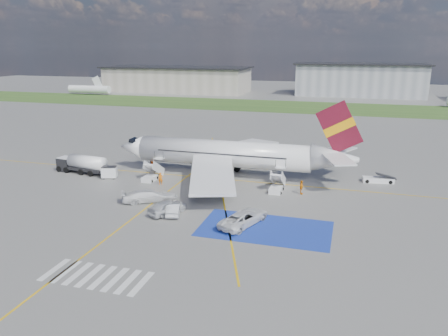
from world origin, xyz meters
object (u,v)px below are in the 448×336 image
Objects in this scene: car_silver_a at (167,207)px; van_white_a at (244,216)px; belt_loader at (378,180)px; gpu_cart at (109,173)px; van_white_b at (150,194)px; fuel_tanker at (82,165)px; airliner at (233,154)px; car_silver_b at (174,209)px.

car_silver_a is 0.89× the size of van_white_a.
van_white_a is (-14.84, -20.39, 0.68)m from belt_loader.
car_silver_a reaches higher than belt_loader.
belt_loader is at bearing -4.00° from gpu_cart.
gpu_cart is 0.51× the size of car_silver_a.
belt_loader is at bearing -88.19° from van_white_b.
van_white_a is (28.72, -12.57, -0.18)m from fuel_tanker.
van_white_b reaches higher than car_silver_a.
van_white_a is at bearing -157.57° from car_silver_a.
airliner is 7.12× the size of van_white_b.
van_white_b is (10.17, -7.52, 0.20)m from gpu_cart.
van_white_a is at bearing 160.06° from car_silver_b.
gpu_cart is 39.18m from belt_loader.
car_silver_a is (13.95, -10.71, 0.02)m from gpu_cart.
gpu_cart reaches higher than car_silver_a.
airliner is 15.64m from van_white_b.
van_white_b is at bearing 4.24° from van_white_a.
belt_loader is at bearing 7.87° from airliner.
gpu_cart reaches higher than belt_loader.
van_white_a is at bearing -43.30° from gpu_cart.
belt_loader is at bearing -105.79° from van_white_a.
gpu_cart is (-17.25, -6.22, -2.58)m from airliner.
belt_loader is (20.86, 2.88, -3.05)m from airliner.
airliner is 14.94× the size of gpu_cart.
car_silver_b is 8.56m from van_white_a.
airliner is 6.77× the size of van_white_a.
belt_loader is at bearing 17.96° from fuel_tanker.
gpu_cart is (5.45, -1.29, -0.39)m from fuel_tanker.
car_silver_b is 0.77× the size of van_white_a.
car_silver_b is (-2.51, -16.85, -2.71)m from airliner.
car_silver_b is at bearing -148.29° from car_silver_a.
car_silver_a is (-3.31, -16.93, -2.56)m from airliner.
airliner is at bearing -56.21° from van_white_b.
airliner reaches higher than car_silver_a.
fuel_tanker reaches higher than van_white_b.
fuel_tanker reaches higher than gpu_cart.
gpu_cart is at bearing -5.50° from fuel_tanker.
gpu_cart is at bearing -51.34° from car_silver_b.
belt_loader is 0.92× the size of van_white_b.
car_silver_a is 1.17× the size of car_silver_b.
car_silver_b is 0.81× the size of van_white_b.
fuel_tanker is at bearing -46.10° from car_silver_b.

